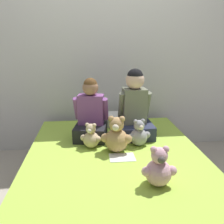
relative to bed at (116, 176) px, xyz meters
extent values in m
plane|color=#B2A899|center=(0.00, 0.00, -0.20)|extent=(14.00, 14.00, 0.00)
cube|color=silver|center=(0.00, 1.06, 1.05)|extent=(8.00, 0.06, 2.50)
cube|color=#997F60|center=(0.00, 0.00, -0.11)|extent=(1.50, 1.87, 0.18)
cube|color=silver|center=(0.00, 0.00, 0.08)|extent=(1.47, 1.83, 0.19)
cube|color=#A8D147|center=(0.00, 0.00, 0.19)|extent=(1.49, 1.85, 0.03)
cube|color=black|center=(-0.20, 0.37, 0.27)|extent=(0.34, 0.35, 0.14)
cube|color=#7F4789|center=(-0.19, 0.42, 0.48)|extent=(0.26, 0.17, 0.29)
sphere|color=#9E7051|center=(-0.19, 0.42, 0.70)|extent=(0.15, 0.15, 0.15)
sphere|color=brown|center=(-0.19, 0.42, 0.72)|extent=(0.13, 0.13, 0.13)
cylinder|color=#7F4789|center=(-0.33, 0.44, 0.49)|extent=(0.08, 0.14, 0.24)
cylinder|color=#7F4789|center=(-0.06, 0.39, 0.49)|extent=(0.08, 0.14, 0.24)
cube|color=#282D47|center=(0.23, 0.37, 0.27)|extent=(0.36, 0.32, 0.14)
cube|color=slate|center=(0.23, 0.42, 0.51)|extent=(0.23, 0.17, 0.34)
sphere|color=beige|center=(0.23, 0.42, 0.76)|extent=(0.18, 0.18, 0.18)
sphere|color=black|center=(0.23, 0.42, 0.79)|extent=(0.16, 0.16, 0.16)
cylinder|color=slate|center=(0.10, 0.41, 0.52)|extent=(0.06, 0.15, 0.28)
cylinder|color=slate|center=(0.36, 0.42, 0.52)|extent=(0.06, 0.15, 0.28)
sphere|color=#D1B78E|center=(-0.20, 0.18, 0.27)|extent=(0.14, 0.14, 0.14)
sphere|color=#D1B78E|center=(-0.20, 0.18, 0.38)|extent=(0.09, 0.09, 0.09)
sphere|color=white|center=(-0.21, 0.14, 0.37)|extent=(0.04, 0.04, 0.04)
sphere|color=#D1B78E|center=(-0.23, 0.19, 0.41)|extent=(0.04, 0.04, 0.04)
sphere|color=#D1B78E|center=(-0.17, 0.17, 0.41)|extent=(0.04, 0.04, 0.04)
sphere|color=#D1B78E|center=(-0.27, 0.19, 0.29)|extent=(0.05, 0.05, 0.05)
sphere|color=#D1B78E|center=(-0.14, 0.14, 0.29)|extent=(0.05, 0.05, 0.05)
sphere|color=#939399|center=(0.23, 0.18, 0.28)|extent=(0.16, 0.16, 0.16)
sphere|color=#939399|center=(0.23, 0.18, 0.39)|extent=(0.10, 0.10, 0.10)
sphere|color=beige|center=(0.24, 0.14, 0.39)|extent=(0.04, 0.04, 0.04)
sphere|color=#939399|center=(0.20, 0.17, 0.43)|extent=(0.04, 0.04, 0.04)
sphere|color=#939399|center=(0.26, 0.19, 0.43)|extent=(0.04, 0.04, 0.04)
sphere|color=#939399|center=(0.16, 0.15, 0.30)|extent=(0.06, 0.06, 0.06)
sphere|color=#939399|center=(0.31, 0.18, 0.30)|extent=(0.06, 0.06, 0.06)
sphere|color=tan|center=(0.01, 0.08, 0.30)|extent=(0.20, 0.20, 0.20)
sphere|color=tan|center=(0.01, 0.08, 0.45)|extent=(0.12, 0.12, 0.12)
sphere|color=beige|center=(0.00, 0.03, 0.44)|extent=(0.06, 0.06, 0.06)
sphere|color=tan|center=(-0.03, 0.09, 0.50)|extent=(0.05, 0.05, 0.05)
sphere|color=tan|center=(0.06, 0.07, 0.50)|extent=(0.05, 0.05, 0.05)
sphere|color=tan|center=(-0.08, 0.08, 0.33)|extent=(0.08, 0.08, 0.08)
sphere|color=tan|center=(0.10, 0.04, 0.33)|extent=(0.08, 0.08, 0.08)
sphere|color=#DBA3B2|center=(0.23, -0.44, 0.29)|extent=(0.18, 0.18, 0.18)
sphere|color=#DBA3B2|center=(0.23, -0.44, 0.42)|extent=(0.11, 0.11, 0.11)
sphere|color=#4C4742|center=(0.23, -0.49, 0.41)|extent=(0.05, 0.05, 0.05)
sphere|color=#DBA3B2|center=(0.19, -0.44, 0.46)|extent=(0.05, 0.05, 0.05)
sphere|color=#DBA3B2|center=(0.27, -0.44, 0.46)|extent=(0.05, 0.05, 0.05)
sphere|color=#DBA3B2|center=(0.15, -0.46, 0.31)|extent=(0.07, 0.07, 0.07)
sphere|color=#DBA3B2|center=(0.31, -0.46, 0.31)|extent=(0.07, 0.07, 0.07)
cube|color=white|center=(0.00, 0.77, 0.26)|extent=(0.54, 0.27, 0.11)
cube|color=white|center=(0.05, -0.05, 0.20)|extent=(0.21, 0.15, 0.00)
camera|label=1|loc=(-0.21, -1.78, 1.13)|focal=38.00mm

